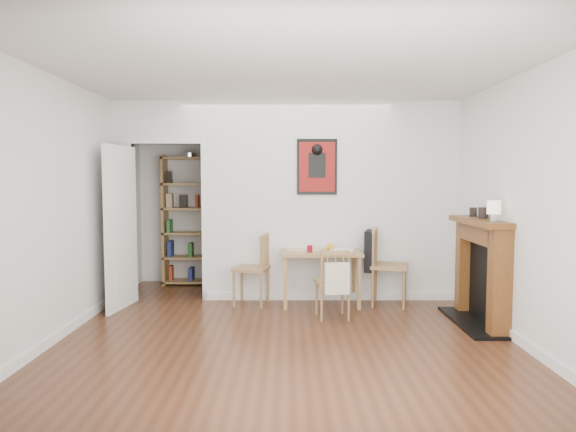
{
  "coord_description": "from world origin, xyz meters",
  "views": [
    {
      "loc": [
        0.02,
        -5.32,
        1.6
      ],
      "look_at": [
        0.02,
        0.6,
        1.17
      ],
      "focal_mm": 32.0,
      "sensor_mm": 36.0,
      "label": 1
    }
  ],
  "objects_px": {
    "dining_table": "(321,257)",
    "red_glass": "(310,249)",
    "notebook": "(342,250)",
    "chair_front": "(333,283)",
    "ceramic_jar_b": "(473,212)",
    "bookshelf": "(191,221)",
    "chair_left": "(251,269)",
    "chair_right": "(388,265)",
    "fireplace": "(482,268)",
    "orange_fruit": "(330,247)",
    "ceramic_jar_a": "(483,213)",
    "mantel_lamp": "(494,209)"
  },
  "relations": [
    {
      "from": "chair_left",
      "to": "fireplace",
      "type": "bearing_deg",
      "value": -18.1
    },
    {
      "from": "bookshelf",
      "to": "orange_fruit",
      "type": "height_order",
      "value": "bookshelf"
    },
    {
      "from": "notebook",
      "to": "ceramic_jar_b",
      "type": "bearing_deg",
      "value": -20.39
    },
    {
      "from": "red_glass",
      "to": "notebook",
      "type": "distance_m",
      "value": 0.44
    },
    {
      "from": "dining_table",
      "to": "ceramic_jar_a",
      "type": "xyz_separation_m",
      "value": [
        1.73,
        -0.8,
        0.62
      ]
    },
    {
      "from": "notebook",
      "to": "bookshelf",
      "type": "bearing_deg",
      "value": 149.83
    },
    {
      "from": "chair_right",
      "to": "bookshelf",
      "type": "relative_size",
      "value": 0.5
    },
    {
      "from": "red_glass",
      "to": "fireplace",
      "type": "bearing_deg",
      "value": -21.76
    },
    {
      "from": "chair_left",
      "to": "orange_fruit",
      "type": "distance_m",
      "value": 1.04
    },
    {
      "from": "bookshelf",
      "to": "ceramic_jar_a",
      "type": "height_order",
      "value": "bookshelf"
    },
    {
      "from": "chair_right",
      "to": "red_glass",
      "type": "relative_size",
      "value": 10.97
    },
    {
      "from": "ceramic_jar_a",
      "to": "ceramic_jar_b",
      "type": "bearing_deg",
      "value": 90.38
    },
    {
      "from": "chair_front",
      "to": "ceramic_jar_b",
      "type": "relative_size",
      "value": 7.67
    },
    {
      "from": "dining_table",
      "to": "red_glass",
      "type": "height_order",
      "value": "red_glass"
    },
    {
      "from": "dining_table",
      "to": "fireplace",
      "type": "height_order",
      "value": "fireplace"
    },
    {
      "from": "orange_fruit",
      "to": "chair_left",
      "type": "bearing_deg",
      "value": -176.74
    },
    {
      "from": "dining_table",
      "to": "bookshelf",
      "type": "relative_size",
      "value": 0.52
    },
    {
      "from": "dining_table",
      "to": "ceramic_jar_b",
      "type": "distance_m",
      "value": 1.9
    },
    {
      "from": "ceramic_jar_b",
      "to": "dining_table",
      "type": "bearing_deg",
      "value": 163.95
    },
    {
      "from": "dining_table",
      "to": "orange_fruit",
      "type": "height_order",
      "value": "orange_fruit"
    },
    {
      "from": "bookshelf",
      "to": "notebook",
      "type": "bearing_deg",
      "value": -30.17
    },
    {
      "from": "ceramic_jar_b",
      "to": "chair_right",
      "type": "bearing_deg",
      "value": 151.67
    },
    {
      "from": "mantel_lamp",
      "to": "fireplace",
      "type": "bearing_deg",
      "value": 82.86
    },
    {
      "from": "ceramic_jar_a",
      "to": "bookshelf",
      "type": "bearing_deg",
      "value": 149.92
    },
    {
      "from": "dining_table",
      "to": "notebook",
      "type": "xyz_separation_m",
      "value": [
        0.27,
        0.05,
        0.09
      ]
    },
    {
      "from": "chair_left",
      "to": "ceramic_jar_a",
      "type": "relative_size",
      "value": 7.29
    },
    {
      "from": "dining_table",
      "to": "orange_fruit",
      "type": "relative_size",
      "value": 11.34
    },
    {
      "from": "dining_table",
      "to": "chair_left",
      "type": "bearing_deg",
      "value": 180.0
    },
    {
      "from": "chair_front",
      "to": "notebook",
      "type": "xyz_separation_m",
      "value": [
        0.17,
        0.68,
        0.29
      ]
    },
    {
      "from": "dining_table",
      "to": "ceramic_jar_a",
      "type": "bearing_deg",
      "value": -24.72
    },
    {
      "from": "chair_left",
      "to": "chair_right",
      "type": "height_order",
      "value": "chair_right"
    },
    {
      "from": "red_glass",
      "to": "ceramic_jar_a",
      "type": "height_order",
      "value": "ceramic_jar_a"
    },
    {
      "from": "bookshelf",
      "to": "ceramic_jar_a",
      "type": "relative_size",
      "value": 15.69
    },
    {
      "from": "fireplace",
      "to": "notebook",
      "type": "bearing_deg",
      "value": 148.29
    },
    {
      "from": "chair_right",
      "to": "orange_fruit",
      "type": "xyz_separation_m",
      "value": [
        -0.72,
        0.08,
        0.23
      ]
    },
    {
      "from": "bookshelf",
      "to": "orange_fruit",
      "type": "bearing_deg",
      "value": -31.71
    },
    {
      "from": "bookshelf",
      "to": "ceramic_jar_b",
      "type": "height_order",
      "value": "bookshelf"
    },
    {
      "from": "chair_right",
      "to": "orange_fruit",
      "type": "bearing_deg",
      "value": 173.96
    },
    {
      "from": "mantel_lamp",
      "to": "ceramic_jar_a",
      "type": "xyz_separation_m",
      "value": [
        0.06,
        0.45,
        -0.07
      ]
    },
    {
      "from": "dining_table",
      "to": "chair_left",
      "type": "xyz_separation_m",
      "value": [
        -0.88,
        0.0,
        -0.15
      ]
    },
    {
      "from": "fireplace",
      "to": "orange_fruit",
      "type": "relative_size",
      "value": 14.08
    },
    {
      "from": "chair_left",
      "to": "dining_table",
      "type": "bearing_deg",
      "value": 0.0
    },
    {
      "from": "dining_table",
      "to": "notebook",
      "type": "bearing_deg",
      "value": 9.55
    },
    {
      "from": "chair_right",
      "to": "bookshelf",
      "type": "height_order",
      "value": "bookshelf"
    },
    {
      "from": "chair_left",
      "to": "ceramic_jar_b",
      "type": "height_order",
      "value": "ceramic_jar_b"
    },
    {
      "from": "fireplace",
      "to": "red_glass",
      "type": "bearing_deg",
      "value": 158.24
    },
    {
      "from": "notebook",
      "to": "mantel_lamp",
      "type": "distance_m",
      "value": 2.0
    },
    {
      "from": "chair_front",
      "to": "red_glass",
      "type": "height_order",
      "value": "chair_front"
    },
    {
      "from": "chair_front",
      "to": "mantel_lamp",
      "type": "height_order",
      "value": "mantel_lamp"
    },
    {
      "from": "chair_right",
      "to": "ceramic_jar_a",
      "type": "bearing_deg",
      "value": -41.17
    }
  ]
}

